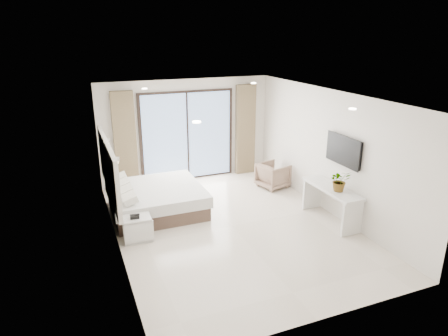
% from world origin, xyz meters
% --- Properties ---
extents(ground, '(6.20, 6.20, 0.00)m').
position_xyz_m(ground, '(0.00, 0.00, 0.00)').
color(ground, beige).
rests_on(ground, ground).
extents(room_shell, '(4.62, 6.22, 2.72)m').
position_xyz_m(room_shell, '(-0.20, 0.88, 1.58)').
color(room_shell, silver).
rests_on(room_shell, ground).
extents(bed, '(2.01, 1.91, 0.70)m').
position_xyz_m(bed, '(-1.31, 1.30, 0.30)').
color(bed, brown).
rests_on(bed, ground).
extents(nightstand, '(0.55, 0.46, 0.48)m').
position_xyz_m(nightstand, '(-1.92, 0.16, 0.24)').
color(nightstand, silver).
rests_on(nightstand, ground).
extents(phone, '(0.18, 0.15, 0.06)m').
position_xyz_m(phone, '(-1.96, 0.12, 0.51)').
color(phone, black).
rests_on(phone, nightstand).
extents(console_desk, '(0.48, 1.54, 0.77)m').
position_xyz_m(console_desk, '(2.04, -0.54, 0.56)').
color(console_desk, silver).
rests_on(console_desk, ground).
extents(plant, '(0.50, 0.53, 0.35)m').
position_xyz_m(plant, '(2.04, -0.76, 0.94)').
color(plant, '#33662D').
rests_on(plant, console_desk).
extents(armchair, '(0.79, 0.82, 0.70)m').
position_xyz_m(armchair, '(1.85, 1.65, 0.35)').
color(armchair, '#997464').
rests_on(armchair, ground).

